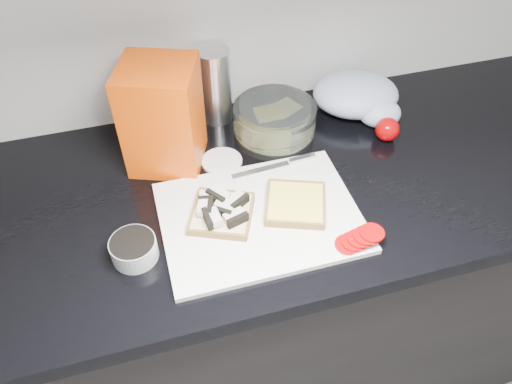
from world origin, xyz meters
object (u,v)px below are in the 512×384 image
at_px(glass_bowl, 274,122).
at_px(bread_bag, 163,117).
at_px(steel_canister, 215,86).
at_px(cutting_board, 260,217).

distance_m(glass_bowl, bread_bag, 0.27).
bearing_deg(bread_bag, glass_bowl, 24.74).
bearing_deg(glass_bowl, steel_canister, 137.85).
height_order(glass_bowl, steel_canister, steel_canister).
xyz_separation_m(glass_bowl, bread_bag, (-0.26, -0.02, 0.08)).
distance_m(glass_bowl, steel_canister, 0.17).
bearing_deg(steel_canister, cutting_board, -88.63).
relative_size(cutting_board, glass_bowl, 2.05).
relative_size(glass_bowl, bread_bag, 0.80).
distance_m(cutting_board, glass_bowl, 0.28).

